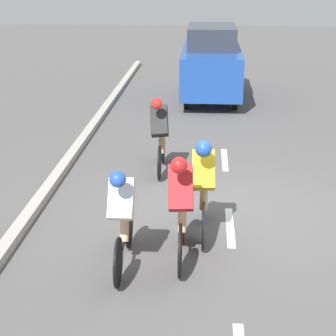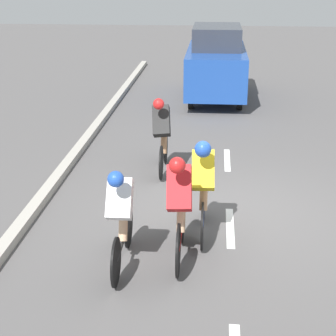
# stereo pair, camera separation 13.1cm
# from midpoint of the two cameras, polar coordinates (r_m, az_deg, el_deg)

# --- Properties ---
(ground_plane) EXTENTS (60.00, 60.00, 0.00)m
(ground_plane) POSITION_cam_midpoint_polar(r_m,az_deg,el_deg) (9.28, 5.80, -4.50)
(ground_plane) COLOR #565454
(lane_stripe_mid) EXTENTS (0.12, 1.40, 0.01)m
(lane_stripe_mid) POSITION_cam_midpoint_polar(r_m,az_deg,el_deg) (8.79, 5.90, -5.96)
(lane_stripe_mid) COLOR white
(lane_stripe_mid) RESTS_ON ground
(lane_stripe_far) EXTENTS (0.12, 1.40, 0.01)m
(lane_stripe_far) POSITION_cam_midpoint_polar(r_m,az_deg,el_deg) (11.75, 5.46, 0.87)
(lane_stripe_far) COLOR white
(lane_stripe_far) RESTS_ON ground
(curb) EXTENTS (0.20, 29.72, 0.14)m
(curb) POSITION_cam_midpoint_polar(r_m,az_deg,el_deg) (9.20, -14.49, -4.83)
(curb) COLOR #A8A399
(curb) RESTS_ON ground
(cyclist_white) EXTENTS (0.32, 1.69, 1.46)m
(cyclist_white) POSITION_cam_midpoint_polar(r_m,az_deg,el_deg) (7.34, -5.19, -4.82)
(cyclist_white) COLOR black
(cyclist_white) RESTS_ON ground
(cyclist_red) EXTENTS (0.35, 1.67, 1.58)m
(cyclist_red) POSITION_cam_midpoint_polar(r_m,az_deg,el_deg) (7.48, 0.83, -3.82)
(cyclist_red) COLOR black
(cyclist_red) RESTS_ON ground
(cyclist_yellow) EXTENTS (0.34, 1.66, 1.55)m
(cyclist_yellow) POSITION_cam_midpoint_polar(r_m,az_deg,el_deg) (8.17, 3.17, -1.66)
(cyclist_yellow) COLOR black
(cyclist_yellow) RESTS_ON ground
(cyclist_black) EXTENTS (0.38, 1.60, 1.52)m
(cyclist_black) POSITION_cam_midpoint_polar(r_m,az_deg,el_deg) (10.76, -1.17, 3.60)
(cyclist_black) COLOR black
(cyclist_black) RESTS_ON ground
(support_car) EXTENTS (1.70, 4.11, 2.14)m
(support_car) POSITION_cam_midpoint_polar(r_m,az_deg,el_deg) (17.03, 4.19, 10.60)
(support_car) COLOR black
(support_car) RESTS_ON ground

